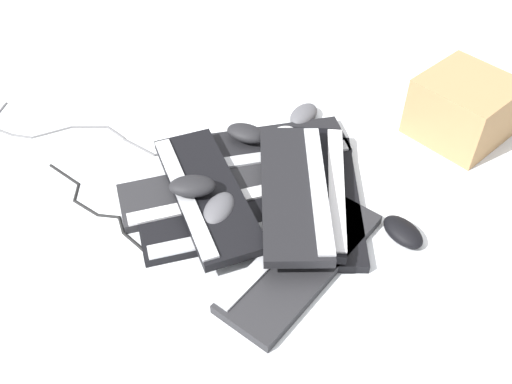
# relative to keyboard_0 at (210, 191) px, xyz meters

# --- Properties ---
(ground_plane) EXTENTS (3.20, 3.20, 0.00)m
(ground_plane) POSITION_rel_keyboard_0_xyz_m (-0.06, -0.05, -0.01)
(ground_plane) COLOR silver
(keyboard_0) EXTENTS (0.40, 0.43, 0.03)m
(keyboard_0) POSITION_rel_keyboard_0_xyz_m (0.00, 0.00, 0.00)
(keyboard_0) COLOR #232326
(keyboard_0) RESTS_ON ground
(keyboard_1) EXTENTS (0.41, 0.42, 0.03)m
(keyboard_1) POSITION_rel_keyboard_0_xyz_m (-0.11, 0.05, 0.00)
(keyboard_1) COLOR black
(keyboard_1) RESTS_ON ground
(keyboard_2) EXTENTS (0.20, 0.46, 0.03)m
(keyboard_2) POSITION_rel_keyboard_0_xyz_m (-0.30, 0.08, 0.00)
(keyboard_2) COLOR #232326
(keyboard_2) RESTS_ON ground
(keyboard_3) EXTENTS (0.35, 0.45, 0.03)m
(keyboard_3) POSITION_rel_keyboard_0_xyz_m (-0.26, -0.13, 0.00)
(keyboard_3) COLOR black
(keyboard_3) RESTS_ON ground
(keyboard_4) EXTENTS (0.42, 0.41, 0.03)m
(keyboard_4) POSITION_rel_keyboard_0_xyz_m (-0.03, -0.21, 0.00)
(keyboard_4) COLOR black
(keyboard_4) RESTS_ON ground
(keyboard_5) EXTENTS (0.33, 0.46, 0.03)m
(keyboard_5) POSITION_rel_keyboard_0_xyz_m (-0.23, -0.12, 0.03)
(keyboard_5) COLOR black
(keyboard_5) RESTS_ON keyboard_3
(keyboard_6) EXTENTS (0.36, 0.45, 0.03)m
(keyboard_6) POSITION_rel_keyboard_0_xyz_m (-0.21, -0.06, 0.06)
(keyboard_6) COLOR black
(keyboard_6) RESTS_ON keyboard_5
(keyboard_7) EXTENTS (0.44, 0.39, 0.03)m
(keyboard_7) POSITION_rel_keyboard_0_xyz_m (-0.01, 0.03, 0.03)
(keyboard_7) COLOR black
(keyboard_7) RESTS_ON keyboard_0
(mouse_0) EXTENTS (0.09, 0.12, 0.04)m
(mouse_0) POSITION_rel_keyboard_0_xyz_m (-0.08, 0.07, 0.04)
(mouse_0) COLOR #4C4C51
(mouse_0) RESTS_ON keyboard_1
(mouse_1) EXTENTS (0.09, 0.12, 0.04)m
(mouse_1) POSITION_rel_keyboard_0_xyz_m (-0.07, -0.23, 0.04)
(mouse_1) COLOR silver
(mouse_1) RESTS_ON keyboard_4
(mouse_2) EXTENTS (0.13, 0.11, 0.04)m
(mouse_2) POSITION_rel_keyboard_0_xyz_m (-0.46, -0.12, 0.01)
(mouse_2) COLOR black
(mouse_2) RESTS_ON ground
(mouse_3) EXTENTS (0.07, 0.11, 0.04)m
(mouse_3) POSITION_rel_keyboard_0_xyz_m (-0.06, -0.39, 0.01)
(mouse_3) COLOR #4C4C51
(mouse_3) RESTS_ON ground
(mouse_4) EXTENTS (0.12, 0.08, 0.04)m
(mouse_4) POSITION_rel_keyboard_0_xyz_m (0.02, -0.20, 0.04)
(mouse_4) COLOR black
(mouse_4) RESTS_ON keyboard_4
(mouse_5) EXTENTS (0.13, 0.12, 0.04)m
(mouse_5) POSITION_rel_keyboard_0_xyz_m (0.00, 0.06, 0.07)
(mouse_5) COLOR black
(mouse_5) RESTS_ON keyboard_7
(cable_0) EXTENTS (0.59, 0.23, 0.01)m
(cable_0) POSITION_rel_keyboard_0_xyz_m (0.46, -0.00, -0.01)
(cable_0) COLOR #59595B
(cable_0) RESTS_ON ground
(cable_1) EXTENTS (0.43, 0.11, 0.01)m
(cable_1) POSITION_rel_keyboard_0_xyz_m (0.21, 0.18, -0.01)
(cable_1) COLOR black
(cable_1) RESTS_ON ground
(cardboard_box) EXTENTS (0.28, 0.28, 0.17)m
(cardboard_box) POSITION_rel_keyboard_0_xyz_m (-0.45, -0.56, 0.07)
(cardboard_box) COLOR #9E774C
(cardboard_box) RESTS_ON ground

